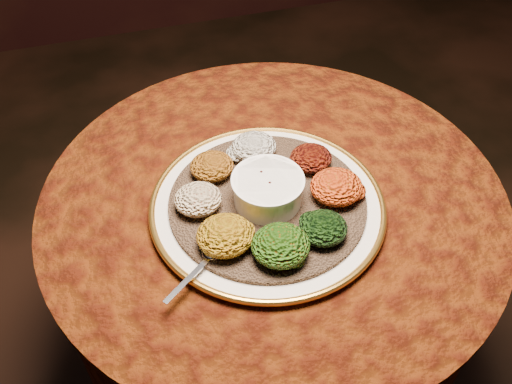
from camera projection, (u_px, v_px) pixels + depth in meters
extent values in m
plane|color=black|center=(268.00, 363.00, 1.70)|extent=(4.00, 4.00, 0.00)
cylinder|color=black|center=(268.00, 360.00, 1.69)|extent=(0.44, 0.44, 0.04)
cylinder|color=black|center=(270.00, 300.00, 1.46)|extent=(0.12, 0.12, 0.68)
cylinder|color=black|center=(273.00, 205.00, 1.20)|extent=(0.80, 0.80, 0.04)
cylinder|color=#451A05|center=(272.00, 248.00, 1.30)|extent=(0.93, 0.93, 0.34)
cylinder|color=#451A05|center=(273.00, 196.00, 1.18)|extent=(0.96, 0.96, 0.01)
cylinder|color=white|center=(267.00, 207.00, 1.13)|extent=(0.52, 0.52, 0.02)
torus|color=gold|center=(267.00, 204.00, 1.13)|extent=(0.47, 0.47, 0.01)
cylinder|color=brown|center=(267.00, 202.00, 1.12)|extent=(0.50, 0.50, 0.01)
cylinder|color=white|center=(268.00, 190.00, 1.10)|extent=(0.13, 0.13, 0.06)
cylinder|color=white|center=(268.00, 180.00, 1.08)|extent=(0.14, 0.14, 0.01)
cylinder|color=#611904|center=(268.00, 183.00, 1.09)|extent=(0.11, 0.11, 0.01)
ellipsoid|color=silver|center=(215.00, 252.00, 1.02)|extent=(0.05, 0.03, 0.01)
cube|color=silver|center=(189.00, 278.00, 0.99)|extent=(0.11, 0.08, 0.00)
ellipsoid|color=beige|center=(254.00, 147.00, 1.20)|extent=(0.09, 0.09, 0.05)
ellipsoid|color=black|center=(311.00, 158.00, 1.17)|extent=(0.09, 0.08, 0.04)
ellipsoid|color=#AD7B0E|center=(336.00, 187.00, 1.11)|extent=(0.10, 0.10, 0.05)
ellipsoid|color=black|center=(323.00, 228.00, 1.04)|extent=(0.09, 0.09, 0.04)
ellipsoid|color=#963B09|center=(281.00, 245.00, 1.01)|extent=(0.11, 0.10, 0.05)
ellipsoid|color=#9D740D|center=(225.00, 235.00, 1.03)|extent=(0.11, 0.10, 0.05)
ellipsoid|color=maroon|center=(198.00, 199.00, 1.09)|extent=(0.09, 0.09, 0.04)
ellipsoid|color=brown|center=(212.00, 166.00, 1.16)|extent=(0.09, 0.09, 0.04)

